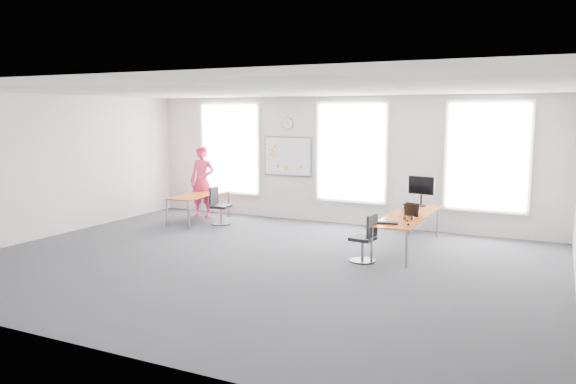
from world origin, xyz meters
The scene contains 22 objects.
floor centered at (0.00, 0.00, 0.00)m, with size 10.00×10.00×0.00m, color #26262B.
ceiling centered at (0.00, 0.00, 3.00)m, with size 10.00×10.00×0.00m, color white.
wall_back centered at (0.00, 4.00, 1.50)m, with size 10.00×10.00×0.00m, color silver.
wall_front centered at (0.00, -4.00, 1.50)m, with size 10.00×10.00×0.00m, color silver.
wall_left centered at (-5.00, 0.00, 1.50)m, with size 10.00×10.00×0.00m, color silver.
window_left centered at (-3.00, 3.97, 1.70)m, with size 1.60×0.06×2.20m, color white.
window_mid centered at (0.30, 3.97, 1.70)m, with size 1.60×0.06×2.20m, color white.
window_right centered at (3.30, 3.97, 1.70)m, with size 1.60×0.06×2.20m, color white.
desk_right centered at (2.12, 2.13, 0.62)m, with size 0.73×2.74×0.67m.
desk_left centered at (-3.10, 2.68, 0.61)m, with size 0.73×1.83×0.67m.
chair_right centered at (1.69, 0.86, 0.38)m, with size 0.46×0.46×0.86m.
chair_left centered at (-2.49, 2.62, 0.39)m, with size 0.47×0.47×0.88m.
person centered at (-3.42, 3.29, 0.90)m, with size 0.66×0.43×1.80m, color #C72A56.
whiteboard centered at (-1.35, 3.97, 1.55)m, with size 1.20×0.03×0.90m, color white.
wall_clock centered at (-1.35, 3.97, 2.35)m, with size 0.30×0.30×0.04m, color gray.
keyboard centered at (1.96, 1.11, 0.68)m, with size 0.45×0.16×0.02m, color black.
mouse centered at (2.37, 1.17, 0.69)m, with size 0.06×0.10×0.04m, color black.
lens_cap centered at (2.26, 1.49, 0.67)m, with size 0.06×0.06×0.01m, color black.
headphones centered at (2.25, 1.61, 0.71)m, with size 0.17×0.09×0.10m.
laptop_sleeve centered at (2.20, 2.03, 0.79)m, with size 0.32×0.26×0.25m.
paper_stack centered at (2.08, 2.46, 0.72)m, with size 0.31×0.23×0.11m, color beige.
monitor centered at (2.10, 3.29, 1.04)m, with size 0.56×0.23×0.63m.
Camera 1 is at (4.68, -8.39, 2.59)m, focal length 35.00 mm.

